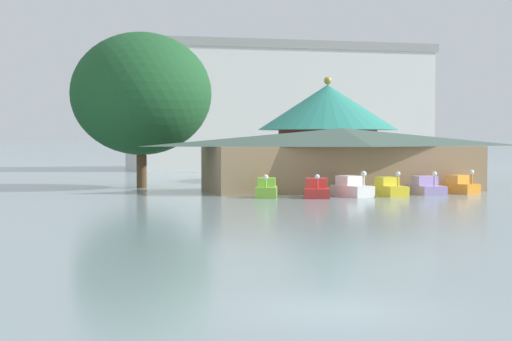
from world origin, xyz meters
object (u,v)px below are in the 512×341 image
Objects in this scene: pedal_boat_lavender at (426,187)px; shoreline_tree_mid at (141,94)px; pedal_boat_red at (317,190)px; pedal_boat_orange at (460,186)px; boathouse at (342,158)px; pedal_boat_white at (352,188)px; pedal_boat_yellow at (389,188)px; background_building_block at (277,107)px; green_roof_pavilion at (328,125)px; pedal_boat_lime at (266,189)px.

shoreline_tree_mid is (-17.95, 12.09, 6.73)m from pedal_boat_lavender.
pedal_boat_red is 11.01m from pedal_boat_orange.
boathouse is at bearing -144.67° from pedal_boat_orange.
pedal_boat_white is 1.09× the size of pedal_boat_yellow.
pedal_boat_white is at bearing -80.93° from pedal_boat_lavender.
boathouse reaches higher than pedal_boat_yellow.
background_building_block is (21.34, 36.46, 0.44)m from shoreline_tree_mid.
shoreline_tree_mid is at bearing -161.12° from green_roof_pavilion.
pedal_boat_yellow reaches higher than pedal_boat_lime.
pedal_boat_red is 0.14× the size of boathouse.
green_roof_pavilion is (-0.78, 17.97, 4.51)m from pedal_boat_lavender.
pedal_boat_yellow is at bearing -79.48° from boathouse.
boathouse is at bearing -104.92° from green_roof_pavilion.
pedal_boat_yellow is (2.59, -0.11, -0.05)m from pedal_boat_white.
boathouse is at bearing 143.78° from pedal_boat_lime.
pedal_boat_lime is 9.04m from boathouse.
pedal_boat_orange is 18.72m from green_roof_pavilion.
pedal_boat_orange reaches higher than pedal_boat_red.
pedal_boat_white is 0.15× the size of boathouse.
pedal_boat_white is at bearing 102.30° from pedal_boat_lime.
pedal_boat_lime is 3.25m from pedal_boat_red.
pedal_boat_lime is at bearing -107.94° from pedal_boat_orange.
pedal_boat_white is at bearing -100.49° from background_building_block.
boathouse is (7.16, 5.20, 1.87)m from pedal_boat_lime.
shoreline_tree_mid reaches higher than pedal_boat_lime.
pedal_boat_lime is 0.87× the size of pedal_boat_yellow.
green_roof_pavilion is 0.34× the size of background_building_block.
pedal_boat_orange is at bearing -35.36° from boathouse.
pedal_boat_red is 1.01× the size of pedal_boat_lavender.
pedal_boat_orange is 24.72m from shoreline_tree_mid.
pedal_boat_red is 0.93× the size of pedal_boat_white.
shoreline_tree_mid is at bearing -122.56° from pedal_boat_lavender.
boathouse reaches higher than pedal_boat_orange.
pedal_boat_lime is 51.47m from background_building_block.
boathouse reaches higher than pedal_boat_red.
boathouse is at bearing 149.06° from pedal_boat_white.
boathouse is 16.19m from shoreline_tree_mid.
green_roof_pavilion reaches higher than pedal_boat_orange.
background_building_block is (6.54, 49.43, 7.15)m from pedal_boat_yellow.
shoreline_tree_mid is at bearing 152.55° from boathouse.
pedal_boat_lavender is 0.24× the size of green_roof_pavilion.
green_roof_pavilion reaches higher than boathouse.
pedal_boat_red is at bearing -123.24° from boathouse.
shoreline_tree_mid is at bearing -152.77° from pedal_boat_white.
pedal_boat_orange is 8.60m from boathouse.
background_building_block is (7.63, 43.58, 5.27)m from boathouse.
green_roof_pavilion is (-3.39, 17.86, 4.49)m from pedal_boat_orange.
background_building_block reaches higher than pedal_boat_yellow.
pedal_boat_red is 21.14m from green_roof_pavilion.
pedal_boat_red is 8.42m from pedal_boat_lavender.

